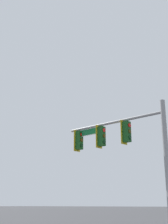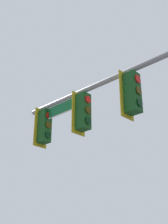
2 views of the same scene
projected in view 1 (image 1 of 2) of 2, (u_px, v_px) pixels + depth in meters
signal_pole_near at (124, 143)px, 16.51m from camera, size 6.33×1.13×6.26m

